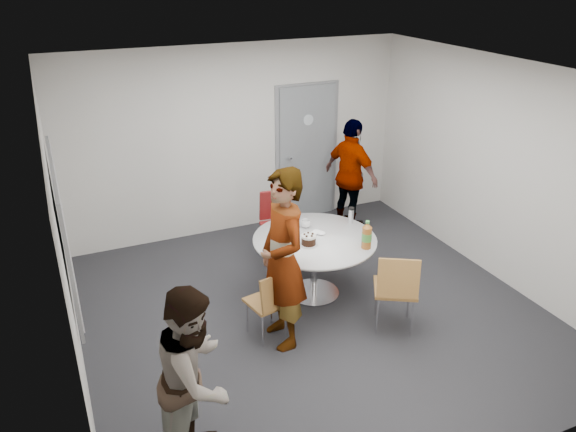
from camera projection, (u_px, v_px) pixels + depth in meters
name	position (u px, v px, depth m)	size (l,w,h in m)	color
floor	(312.00, 311.00, 6.47)	(5.00, 5.00, 0.00)	black
ceiling	(317.00, 74.00, 5.35)	(5.00, 5.00, 0.00)	silver
wall_back	(237.00, 141.00, 7.99)	(5.00, 5.00, 0.00)	beige
wall_left	(62.00, 249.00, 4.99)	(5.00, 5.00, 0.00)	beige
wall_right	(498.00, 171.00, 6.83)	(5.00, 5.00, 0.00)	beige
wall_front	(476.00, 336.00, 3.83)	(5.00, 5.00, 0.00)	beige
door	(307.00, 153.00, 8.51)	(1.02, 0.17, 2.12)	slate
whiteboard	(64.00, 229.00, 5.13)	(0.04, 1.90, 1.25)	slate
table	(317.00, 246.00, 6.54)	(1.44, 1.44, 1.08)	silver
chair_near_left	(271.00, 299.00, 5.82)	(0.45, 0.48, 0.81)	brown
chair_near_right	(397.00, 285.00, 5.90)	(0.62, 0.64, 0.94)	brown
chair_far	(278.00, 218.00, 7.45)	(0.49, 0.53, 0.93)	maroon
person_main	(283.00, 260.00, 5.60)	(0.70, 0.46, 1.92)	#A5C6EA
person_left	(196.00, 377.00, 4.28)	(0.77, 0.60, 1.58)	white
person_right	(351.00, 176.00, 8.16)	(0.98, 0.41, 1.67)	black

